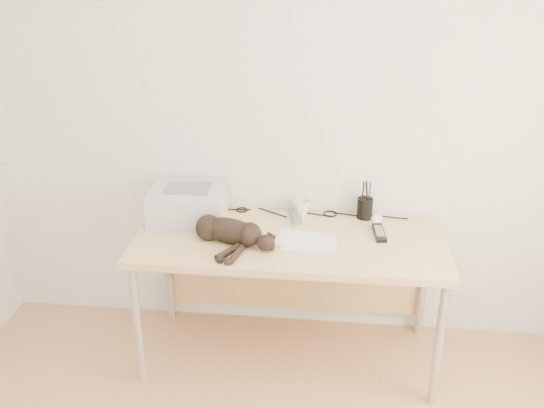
# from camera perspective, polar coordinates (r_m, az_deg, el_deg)

# --- Properties ---
(wall_back) EXTENTS (3.50, 0.00, 3.50)m
(wall_back) POSITION_cam_1_polar(r_m,az_deg,el_deg) (3.26, 2.35, 8.49)
(wall_back) COLOR white
(wall_back) RESTS_ON floor
(desk) EXTENTS (1.60, 0.70, 0.74)m
(desk) POSITION_cam_1_polar(r_m,az_deg,el_deg) (3.26, 1.81, -4.62)
(desk) COLOR tan
(desk) RESTS_ON floor
(printer) EXTENTS (0.41, 0.36, 0.19)m
(printer) POSITION_cam_1_polar(r_m,az_deg,el_deg) (3.32, -7.87, 0.01)
(printer) COLOR #B9B9BE
(printer) RESTS_ON desk
(papers) EXTENTS (0.33, 0.24, 0.01)m
(papers) POSITION_cam_1_polar(r_m,az_deg,el_deg) (3.09, 3.24, -3.51)
(papers) COLOR white
(papers) RESTS_ON desk
(cat) EXTENTS (0.57, 0.39, 0.14)m
(cat) POSITION_cam_1_polar(r_m,az_deg,el_deg) (3.06, -4.26, -2.62)
(cat) COLOR black
(cat) RESTS_ON desk
(mug) EXTENTS (0.12, 0.12, 0.09)m
(mug) POSITION_cam_1_polar(r_m,az_deg,el_deg) (3.36, 2.78, -0.42)
(mug) COLOR white
(mug) RESTS_ON desk
(pen_cup) EXTENTS (0.08, 0.08, 0.22)m
(pen_cup) POSITION_cam_1_polar(r_m,az_deg,el_deg) (3.36, 8.73, -0.35)
(pen_cup) COLOR black
(pen_cup) RESTS_ON desk
(remote_grey) EXTENTS (0.09, 0.20, 0.02)m
(remote_grey) POSITION_cam_1_polar(r_m,az_deg,el_deg) (3.34, 2.23, -1.13)
(remote_grey) COLOR slate
(remote_grey) RESTS_ON desk
(remote_black) EXTENTS (0.07, 0.20, 0.02)m
(remote_black) POSITION_cam_1_polar(r_m,az_deg,el_deg) (3.20, 10.06, -2.68)
(remote_black) COLOR black
(remote_black) RESTS_ON desk
(mouse) EXTENTS (0.08, 0.12, 0.04)m
(mouse) POSITION_cam_1_polar(r_m,az_deg,el_deg) (3.37, 9.83, -1.14)
(mouse) COLOR white
(mouse) RESTS_ON desk
(cable_tangle) EXTENTS (1.36, 0.08, 0.01)m
(cable_tangle) POSITION_cam_1_polar(r_m,az_deg,el_deg) (3.40, 2.13, -0.77)
(cable_tangle) COLOR black
(cable_tangle) RESTS_ON desk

